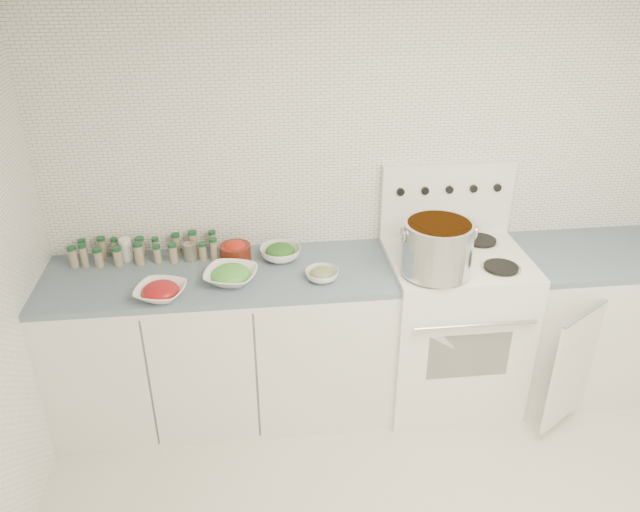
{
  "coord_description": "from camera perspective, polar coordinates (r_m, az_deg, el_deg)",
  "views": [
    {
      "loc": [
        -0.62,
        -1.73,
        2.53
      ],
      "look_at": [
        -0.29,
        1.14,
        1.0
      ],
      "focal_mm": 35.0,
      "sensor_mm": 36.0,
      "label": 1
    }
  ],
  "objects": [
    {
      "name": "bowl_tomato",
      "position": [
        3.18,
        -14.38,
        -3.13
      ],
      "size": [
        0.3,
        0.3,
        0.08
      ],
      "color": "white",
      "rests_on": "counter_left"
    },
    {
      "name": "counter_right",
      "position": [
        4.06,
        22.9,
        -5.35
      ],
      "size": [
        0.89,
        0.85,
        0.9
      ],
      "color": "white",
      "rests_on": "ground"
    },
    {
      "name": "counter_left",
      "position": [
        3.59,
        -8.76,
        -7.86
      ],
      "size": [
        1.85,
        0.62,
        0.9
      ],
      "color": "white",
      "rests_on": "ground"
    },
    {
      "name": "bowl_pepper",
      "position": [
        3.45,
        -7.74,
        0.48
      ],
      "size": [
        0.17,
        0.17,
        0.11
      ],
      "color": "#571A0F",
      "rests_on": "counter_left"
    },
    {
      "name": "bowl_zucchini",
      "position": [
        3.23,
        0.18,
        -1.68
      ],
      "size": [
        0.2,
        0.2,
        0.07
      ],
      "color": "white",
      "rests_on": "counter_left"
    },
    {
      "name": "tin_can",
      "position": [
        3.49,
        -11.76,
        0.39
      ],
      "size": [
        0.08,
        0.08,
        0.1
      ],
      "primitive_type": "cylinder",
      "rotation": [
        0.0,
        0.0,
        -0.03
      ],
      "color": "gray",
      "rests_on": "counter_left"
    },
    {
      "name": "room_walls",
      "position": [
        2.07,
        11.53,
        -0.54
      ],
      "size": [
        3.54,
        3.04,
        2.52
      ],
      "color": "white",
      "rests_on": "ground"
    },
    {
      "name": "bowl_snowpea",
      "position": [
        3.24,
        -8.15,
        -1.72
      ],
      "size": [
        0.33,
        0.33,
        0.09
      ],
      "color": "white",
      "rests_on": "counter_left"
    },
    {
      "name": "stock_pot",
      "position": [
        3.22,
        10.68,
        0.93
      ],
      "size": [
        0.38,
        0.36,
        0.27
      ],
      "rotation": [
        0.0,
        0.0,
        -0.05
      ],
      "color": "silver",
      "rests_on": "stove"
    },
    {
      "name": "stove",
      "position": [
        3.72,
        11.8,
        -5.89
      ],
      "size": [
        0.76,
        0.7,
        1.36
      ],
      "color": "white",
      "rests_on": "ground"
    },
    {
      "name": "spice_cluster",
      "position": [
        3.54,
        -15.82,
        0.53
      ],
      "size": [
        0.79,
        0.16,
        0.14
      ],
      "color": "gray",
      "rests_on": "counter_left"
    },
    {
      "name": "bowl_broccoli",
      "position": [
        3.43,
        -3.63,
        0.36
      ],
      "size": [
        0.28,
        0.28,
        0.09
      ],
      "color": "white",
      "rests_on": "counter_left"
    },
    {
      "name": "salt_canister",
      "position": [
        3.57,
        -17.3,
        0.57
      ],
      "size": [
        0.08,
        0.08,
        0.13
      ],
      "primitive_type": "cylinder",
      "rotation": [
        0.0,
        0.0,
        -0.22
      ],
      "color": "white",
      "rests_on": "counter_left"
    }
  ]
}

